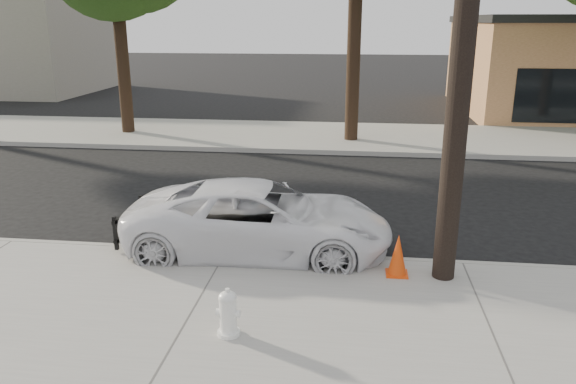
# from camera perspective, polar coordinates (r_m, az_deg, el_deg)

# --- Properties ---
(ground) EXTENTS (120.00, 120.00, 0.00)m
(ground) POSITION_cam_1_polar(r_m,az_deg,el_deg) (11.87, -3.92, -2.66)
(ground) COLOR black
(ground) RESTS_ON ground
(near_sidewalk) EXTENTS (90.00, 4.40, 0.15)m
(near_sidewalk) POSITION_cam_1_polar(r_m,az_deg,el_deg) (8.03, -9.81, -12.46)
(near_sidewalk) COLOR gray
(near_sidewalk) RESTS_ON ground
(far_sidewalk) EXTENTS (90.00, 5.00, 0.15)m
(far_sidewalk) POSITION_cam_1_polar(r_m,az_deg,el_deg) (19.97, 0.65, 5.74)
(far_sidewalk) COLOR gray
(far_sidewalk) RESTS_ON ground
(curb_near) EXTENTS (90.00, 0.12, 0.16)m
(curb_near) POSITION_cam_1_polar(r_m,az_deg,el_deg) (9.93, -6.21, -6.31)
(curb_near) COLOR #9E9B93
(curb_near) RESTS_ON ground
(police_cruiser) EXTENTS (4.67, 2.24, 1.29)m
(police_cruiser) POSITION_cam_1_polar(r_m,az_deg,el_deg) (9.89, -2.85, -2.79)
(police_cruiser) COLOR white
(police_cruiser) RESTS_ON ground
(fire_hydrant) EXTENTS (0.32, 0.29, 0.61)m
(fire_hydrant) POSITION_cam_1_polar(r_m,az_deg,el_deg) (7.30, -6.10, -12.22)
(fire_hydrant) COLOR white
(fire_hydrant) RESTS_ON near_sidewalk
(traffic_cone) EXTENTS (0.34, 0.34, 0.67)m
(traffic_cone) POSITION_cam_1_polar(r_m,az_deg,el_deg) (9.00, 11.09, -6.34)
(traffic_cone) COLOR #EA440C
(traffic_cone) RESTS_ON near_sidewalk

